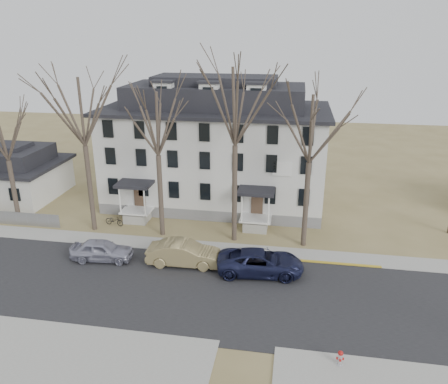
% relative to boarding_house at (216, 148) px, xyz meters
% --- Properties ---
extents(ground, '(120.00, 120.00, 0.00)m').
position_rel_boarding_house_xyz_m(ground, '(2.00, -17.95, -5.38)').
color(ground, olive).
rests_on(ground, ground).
extents(main_road, '(120.00, 10.00, 0.04)m').
position_rel_boarding_house_xyz_m(main_road, '(2.00, -15.95, -5.38)').
color(main_road, '#27272A').
rests_on(main_road, ground).
extents(far_sidewalk, '(120.00, 2.00, 0.08)m').
position_rel_boarding_house_xyz_m(far_sidewalk, '(2.00, -9.95, -5.38)').
color(far_sidewalk, '#A09F97').
rests_on(far_sidewalk, ground).
extents(near_sidewalk_left, '(20.00, 5.00, 0.08)m').
position_rel_boarding_house_xyz_m(near_sidewalk_left, '(-6.00, -22.95, -5.38)').
color(near_sidewalk_left, '#A09F97').
rests_on(near_sidewalk_left, ground).
extents(yellow_curb, '(14.00, 0.25, 0.06)m').
position_rel_boarding_house_xyz_m(yellow_curb, '(7.00, -10.85, -5.38)').
color(yellow_curb, gold).
rests_on(yellow_curb, ground).
extents(boarding_house, '(20.80, 12.36, 12.05)m').
position_rel_boarding_house_xyz_m(boarding_house, '(0.00, 0.00, 0.00)').
color(boarding_house, slate).
rests_on(boarding_house, ground).
extents(small_house, '(8.70, 8.70, 5.00)m').
position_rel_boarding_house_xyz_m(small_house, '(-20.00, -1.96, -3.13)').
color(small_house, silver).
rests_on(small_house, ground).
extents(tree_far_left, '(8.40, 8.40, 13.72)m').
position_rel_boarding_house_xyz_m(tree_far_left, '(-9.00, -8.15, 4.96)').
color(tree_far_left, '#473B31').
rests_on(tree_far_left, ground).
extents(tree_mid_left, '(7.80, 7.80, 12.74)m').
position_rel_boarding_house_xyz_m(tree_mid_left, '(-3.00, -8.15, 4.22)').
color(tree_mid_left, '#473B31').
rests_on(tree_mid_left, ground).
extents(tree_center, '(9.00, 9.00, 14.70)m').
position_rel_boarding_house_xyz_m(tree_center, '(3.00, -8.15, 5.71)').
color(tree_center, '#473B31').
rests_on(tree_center, ground).
extents(tree_mid_right, '(7.80, 7.80, 12.74)m').
position_rel_boarding_house_xyz_m(tree_mid_right, '(8.50, -8.15, 4.22)').
color(tree_mid_right, '#473B31').
rests_on(tree_mid_right, ground).
extents(tree_bungalow, '(6.60, 6.60, 10.78)m').
position_rel_boarding_house_xyz_m(tree_bungalow, '(-16.00, -8.15, 2.74)').
color(tree_bungalow, '#473B31').
rests_on(tree_bungalow, ground).
extents(car_silver, '(4.67, 2.22, 1.54)m').
position_rel_boarding_house_xyz_m(car_silver, '(-6.07, -13.04, -4.61)').
color(car_silver, '#A4A4B9').
rests_on(car_silver, ground).
extents(car_tan, '(5.37, 2.05, 1.75)m').
position_rel_boarding_house_xyz_m(car_tan, '(0.03, -12.71, -4.51)').
color(car_tan, '#978655').
rests_on(car_tan, ground).
extents(car_navy, '(6.17, 3.25, 1.65)m').
position_rel_boarding_house_xyz_m(car_navy, '(5.53, -12.98, -4.55)').
color(car_navy, '#191C3C').
rests_on(car_navy, ground).
extents(bicycle_left, '(1.81, 0.90, 0.91)m').
position_rel_boarding_house_xyz_m(bicycle_left, '(-7.60, -7.21, -4.93)').
color(bicycle_left, black).
rests_on(bicycle_left, ground).
extents(bicycle_right, '(1.86, 0.75, 1.09)m').
position_rel_boarding_house_xyz_m(bicycle_right, '(-6.92, -5.27, -4.84)').
color(bicycle_right, black).
rests_on(bicycle_right, ground).
extents(fire_hydrant, '(0.37, 0.35, 0.90)m').
position_rel_boarding_house_xyz_m(fire_hydrant, '(10.28, -21.22, -4.92)').
color(fire_hydrant, '#B7B7BA').
rests_on(fire_hydrant, ground).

